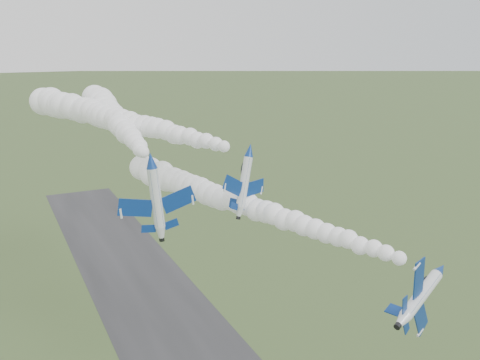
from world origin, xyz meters
The scene contains 6 objects.
jet_lead centered at (15.74, -7.49, 32.30)m, with size 5.84×11.38×9.39m.
smoke_trail_jet_lead centered at (4.56, 21.23, 33.58)m, with size 4.68×55.84×4.68m, color white, non-canonical shape.
jet_pair_left centered at (-10.11, 19.74, 42.17)m, with size 10.81×12.92×3.23m.
smoke_trail_jet_pair_left centered at (-7.80, 51.27, 43.62)m, with size 5.92×57.64×5.92m, color white, non-canonical shape.
jet_pair_right centered at (4.73, 19.60, 42.27)m, with size 9.08×10.71×3.43m.
smoke_trail_jet_pair_right centered at (-7.45, 48.47, 43.65)m, with size 5.86×58.49×5.86m, color white, non-canonical shape.
Camera 1 is at (-29.59, -48.54, 57.94)m, focal length 40.00 mm.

